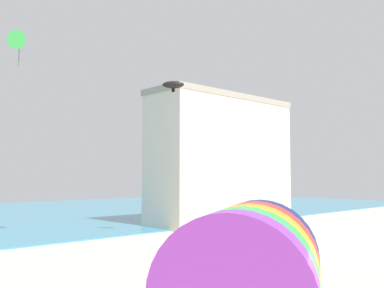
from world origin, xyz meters
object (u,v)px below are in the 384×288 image
(giant_inflatable_tube, at_px, (248,275))
(kite_black_parafoil, at_px, (173,85))
(kite_green_delta, at_px, (19,41))
(kite_handler, at_px, (260,272))

(giant_inflatable_tube, height_order, kite_black_parafoil, kite_black_parafoil)
(giant_inflatable_tube, xyz_separation_m, kite_black_parafoil, (9.33, 13.98, 8.22))
(giant_inflatable_tube, distance_m, kite_green_delta, 15.90)
(kite_black_parafoil, bearing_deg, kite_green_delta, -175.96)
(giant_inflatable_tube, distance_m, kite_handler, 4.30)
(kite_handler, relative_size, kite_black_parafoil, 1.12)
(kite_handler, bearing_deg, giant_inflatable_tube, -145.07)
(giant_inflatable_tube, relative_size, kite_green_delta, 3.50)
(giant_inflatable_tube, bearing_deg, kite_black_parafoil, 56.27)
(kite_handler, bearing_deg, kite_black_parafoil, 63.07)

